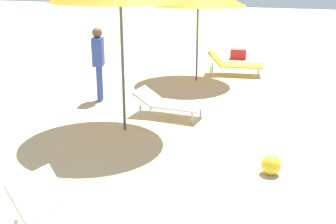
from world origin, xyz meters
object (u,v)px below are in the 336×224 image
person_walking_mid (98,57)px  lounger_farthest_shoreside (234,63)px  beach_ball (271,165)px  cooler_box (238,53)px  lounger_second_shoreside (73,219)px  lounger_third_shoreside (168,103)px

person_walking_mid → lounger_farthest_shoreside: bearing=-142.2°
beach_ball → cooler_box: 8.67m
person_walking_mid → lounger_second_shoreside: bearing=96.6°
lounger_third_shoreside → lounger_second_shoreside: bearing=-79.9°
cooler_box → lounger_third_shoreside: bearing=-89.9°
person_walking_mid → beach_ball: 4.84m
lounger_farthest_shoreside → cooler_box: size_ratio=2.87×
lounger_farthest_shoreside → beach_ball: lounger_farthest_shoreside is taller
lounger_third_shoreside → cooler_box: bearing=91.5°
lounger_second_shoreside → beach_ball: (1.66, 2.46, -0.19)m
cooler_box → person_walking_mid: bearing=-106.9°
lounger_farthest_shoreside → lounger_second_shoreside: bearing=-98.5°
lounger_third_shoreside → person_walking_mid: bearing=167.1°
lounger_third_shoreside → lounger_farthest_shoreside: bearing=86.3°
lounger_farthest_shoreside → beach_ball: 6.28m
lounger_third_shoreside → person_walking_mid: person_walking_mid is taller
lounger_second_shoreside → person_walking_mid: (-2.50, 4.79, 0.66)m
beach_ball → cooler_box: size_ratio=0.50×
beach_ball → cooler_box: (-2.33, 8.35, 0.06)m
beach_ball → lounger_third_shoreside: bearing=141.3°
lounger_second_shoreside → cooler_box: (-0.67, 10.82, -0.13)m
beach_ball → lounger_second_shoreside: bearing=-123.9°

